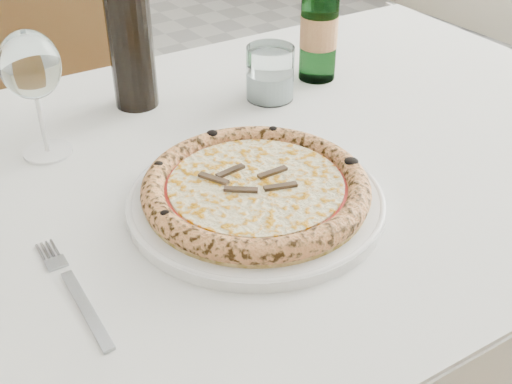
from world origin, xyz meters
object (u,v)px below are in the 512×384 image
Objects in this scene: plate at (256,200)px; wine_bottle at (130,33)px; beer_bottle at (319,22)px; dining_table at (216,226)px; pizza at (256,188)px; tumbler at (270,77)px; chair_far at (64,109)px; wine_glass at (31,68)px.

plate is 1.15× the size of wine_bottle.
beer_bottle is at bearing -14.84° from wine_bottle.
plate reaches higher than dining_table.
tumbler reaches higher than pizza.
chair_far is 3.41× the size of wine_bottle.
beer_bottle reaches higher than dining_table.
pizza is at bearing -58.23° from wine_glass.
tumbler is 0.23m from wine_bottle.
dining_table is at bearing -152.48° from beer_bottle.
wine_bottle reaches higher than pizza.
pizza is 1.01× the size of wine_bottle.
wine_glass is 0.37m from tumbler.
plate is 1.79× the size of wine_glass.
beer_bottle is at bearing 27.52° from dining_table.
chair_far is (0.03, 0.74, -0.13)m from dining_table.
chair_far is 0.61m from wine_bottle.
tumbler is (0.19, 0.14, 0.13)m from dining_table.
beer_bottle reaches higher than chair_far.
dining_table is 0.75m from chair_far.
wine_glass is 2.06× the size of tumbler.
plate is 0.34m from wine_glass.
wine_bottle is at bearing -93.15° from chair_far.
dining_table is 5.17× the size of wine_bottle.
pizza is (-0.00, 0.00, 0.02)m from plate.
plate is 1.30× the size of beer_bottle.
wine_bottle is at bearing 22.18° from wine_glass.
dining_table is 0.39m from beer_bottle.
chair_far is at bearing 104.74° from tumbler.
plate is (-0.03, -0.84, 0.23)m from chair_far.
tumbler is at bearing 35.88° from dining_table.
plate is 0.30m from tumbler.
plate is 0.41m from beer_bottle.
dining_table is at bearing 90.00° from pizza.
chair_far is at bearing 87.87° from pizza.
wine_bottle reaches higher than tumbler.
tumbler is (0.36, -0.03, -0.09)m from wine_glass.
wine_glass is (-0.17, 0.27, 0.10)m from pizza.
beer_bottle is 0.88× the size of wine_bottle.
chair_far is 0.67m from tumbler.
wine_glass reaches higher than plate.
chair_far reaches higher than tumbler.
dining_table is 0.32m from wine_bottle.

